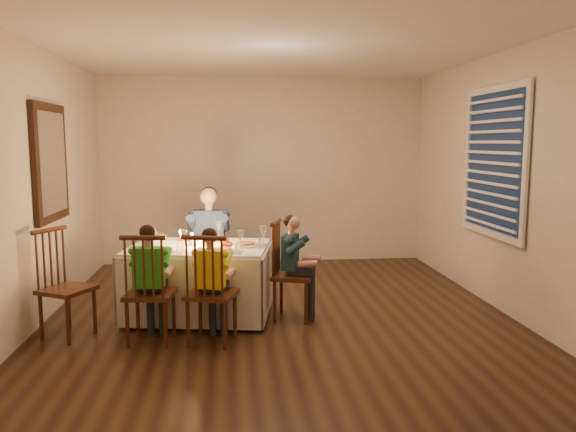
{
  "coord_description": "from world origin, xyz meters",
  "views": [
    {
      "loc": [
        -0.46,
        -5.41,
        1.71
      ],
      "look_at": [
        0.11,
        0.15,
        0.96
      ],
      "focal_mm": 35.0,
      "sensor_mm": 36.0,
      "label": 1
    }
  ],
  "objects": [
    {
      "name": "ground",
      "position": [
        0.0,
        0.0,
        0.0
      ],
      "size": [
        5.0,
        5.0,
        0.0
      ],
      "primitive_type": "plane",
      "color": "black",
      "rests_on": "ground"
    },
    {
      "name": "wall_left",
      "position": [
        -2.25,
        0.0,
        1.3
      ],
      "size": [
        0.02,
        5.0,
        2.6
      ],
      "primitive_type": "cube",
      "color": "beige",
      "rests_on": "ground"
    },
    {
      "name": "wall_right",
      "position": [
        2.25,
        0.0,
        1.3
      ],
      "size": [
        0.02,
        5.0,
        2.6
      ],
      "primitive_type": "cube",
      "color": "beige",
      "rests_on": "ground"
    },
    {
      "name": "wall_back",
      "position": [
        0.0,
        2.5,
        1.3
      ],
      "size": [
        4.5,
        0.02,
        2.6
      ],
      "primitive_type": "cube",
      "color": "beige",
      "rests_on": "ground"
    },
    {
      "name": "ceiling",
      "position": [
        0.0,
        0.0,
        2.6
      ],
      "size": [
        5.0,
        5.0,
        0.0
      ],
      "primitive_type": "plane",
      "color": "white",
      "rests_on": "wall_back"
    },
    {
      "name": "dining_table",
      "position": [
        -0.78,
        0.0,
        0.5
      ],
      "size": [
        1.49,
        1.18,
        0.67
      ],
      "rotation": [
        0.0,
        0.0,
        -0.16
      ],
      "color": "silver",
      "rests_on": "ground"
    },
    {
      "name": "chair_adult",
      "position": [
        -0.71,
        0.71,
        0.0
      ],
      "size": [
        0.42,
        0.4,
        0.96
      ],
      "primitive_type": null,
      "rotation": [
        0.0,
        0.0,
        -0.07
      ],
      "color": "#381B0F",
      "rests_on": "ground"
    },
    {
      "name": "chair_near_left",
      "position": [
        -1.16,
        -0.69,
        0.0
      ],
      "size": [
        0.44,
        0.42,
        0.96
      ],
      "primitive_type": null,
      "rotation": [
        0.0,
        0.0,
        3.02
      ],
      "color": "#381B0F",
      "rests_on": "ground"
    },
    {
      "name": "chair_near_right",
      "position": [
        -0.64,
        -0.75,
        0.0
      ],
      "size": [
        0.48,
        0.47,
        0.96
      ],
      "primitive_type": null,
      "rotation": [
        0.0,
        0.0,
        2.85
      ],
      "color": "#381B0F",
      "rests_on": "ground"
    },
    {
      "name": "chair_end",
      "position": [
        0.12,
        -0.16,
        0.0
      ],
      "size": [
        0.47,
        0.48,
        0.96
      ],
      "primitive_type": null,
      "rotation": [
        0.0,
        0.0,
        1.28
      ],
      "color": "#381B0F",
      "rests_on": "ground"
    },
    {
      "name": "chair_extra",
      "position": [
        -1.9,
        -0.47,
        0.0
      ],
      "size": [
        0.52,
        0.53,
        0.96
      ],
      "primitive_type": null,
      "rotation": [
        0.0,
        0.0,
        1.07
      ],
      "color": "#381B0F",
      "rests_on": "ground"
    },
    {
      "name": "adult",
      "position": [
        -0.71,
        0.71,
        0.0
      ],
      "size": [
        0.47,
        0.43,
        1.22
      ],
      "primitive_type": null,
      "rotation": [
        0.0,
        0.0,
        -0.07
      ],
      "color": "navy",
      "rests_on": "ground"
    },
    {
      "name": "child_green",
      "position": [
        -1.16,
        -0.69,
        0.0
      ],
      "size": [
        0.36,
        0.34,
        1.02
      ],
      "primitive_type": null,
      "rotation": [
        0.0,
        0.0,
        3.02
      ],
      "color": "green",
      "rests_on": "ground"
    },
    {
      "name": "child_yellow",
      "position": [
        -0.64,
        -0.75,
        0.0
      ],
      "size": [
        0.38,
        0.36,
        1.0
      ],
      "primitive_type": null,
      "rotation": [
        0.0,
        0.0,
        2.85
      ],
      "color": "yellow",
      "rests_on": "ground"
    },
    {
      "name": "child_teal",
      "position": [
        0.12,
        -0.16,
        0.0
      ],
      "size": [
        0.37,
        0.39,
        1.01
      ],
      "primitive_type": null,
      "rotation": [
        0.0,
        0.0,
        1.28
      ],
      "color": "#19343F",
      "rests_on": "ground"
    },
    {
      "name": "setting_adult",
      "position": [
        -0.77,
        0.29,
        0.71
      ],
      "size": [
        0.3,
        0.3,
        0.02
      ],
      "primitive_type": "cylinder",
      "rotation": [
        0.0,
        0.0,
        -0.16
      ],
      "color": "white",
      "rests_on": "dining_table"
    },
    {
      "name": "setting_green",
      "position": [
        -1.09,
        -0.25,
        0.71
      ],
      "size": [
        0.3,
        0.3,
        0.02
      ],
      "primitive_type": "cylinder",
      "rotation": [
        0.0,
        0.0,
        -0.16
      ],
      "color": "white",
      "rests_on": "dining_table"
    },
    {
      "name": "setting_yellow",
      "position": [
        -0.56,
        -0.33,
        0.71
      ],
      "size": [
        0.3,
        0.3,
        0.02
      ],
      "primitive_type": "cylinder",
      "rotation": [
        0.0,
        0.0,
        -0.16
      ],
      "color": "white",
      "rests_on": "dining_table"
    },
    {
      "name": "setting_teal",
      "position": [
        -0.33,
        -0.05,
        0.71
      ],
      "size": [
        0.3,
        0.3,
        0.02
      ],
      "primitive_type": "cylinder",
      "rotation": [
        0.0,
        0.0,
        -0.16
      ],
      "color": "white",
      "rests_on": "dining_table"
    },
    {
      "name": "candle_left",
      "position": [
        -0.85,
        0.02,
        0.75
      ],
      "size": [
        0.06,
        0.06,
        0.1
      ],
      "primitive_type": "cylinder",
      "color": "white",
      "rests_on": "dining_table"
    },
    {
      "name": "candle_right",
      "position": [
        -0.72,
        -0.0,
        0.75
      ],
      "size": [
        0.06,
        0.06,
        0.1
      ],
      "primitive_type": "cylinder",
      "color": "white",
      "rests_on": "dining_table"
    },
    {
      "name": "squash",
      "position": [
        -1.31,
        0.37,
        0.75
      ],
      "size": [
        0.09,
        0.09,
        0.09
      ],
      "primitive_type": "sphere",
      "color": "yellow",
      "rests_on": "dining_table"
    },
    {
      "name": "orange_fruit",
      "position": [
        -0.53,
        0.01,
        0.74
      ],
      "size": [
        0.08,
        0.08,
        0.08
      ],
      "primitive_type": "sphere",
      "color": "orange",
      "rests_on": "dining_table"
    },
    {
      "name": "serving_bowl",
      "position": [
        -1.24,
        0.32,
        0.73
      ],
      "size": [
        0.26,
        0.26,
        0.06
      ],
      "primitive_type": "imported",
      "rotation": [
        0.0,
        0.0,
        0.16
      ],
      "color": "white",
      "rests_on": "dining_table"
    },
    {
      "name": "wall_mirror",
      "position": [
        -2.22,
        0.3,
        1.5
      ],
      "size": [
        0.06,
        0.95,
        1.15
      ],
      "color": "black",
      "rests_on": "wall_left"
    },
    {
      "name": "window_blinds",
      "position": [
        2.21,
        0.1,
        1.5
      ],
      "size": [
        0.07,
        1.34,
        1.54
      ],
      "color": "#0C1A32",
      "rests_on": "wall_right"
    }
  ]
}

